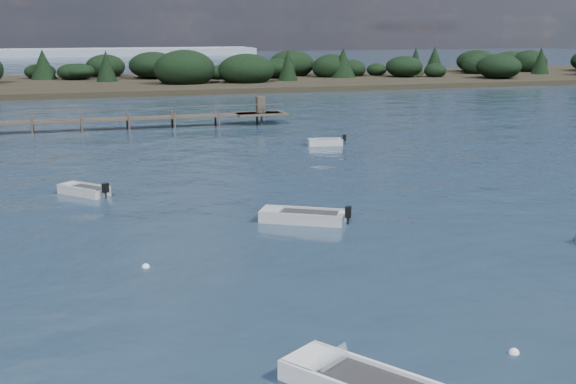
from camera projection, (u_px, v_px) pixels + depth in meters
name	position (u px, v px, depth m)	size (l,w,h in m)	color
ground	(199.00, 112.00, 81.77)	(400.00, 400.00, 0.00)	#182838
tender_far_grey	(84.00, 192.00, 41.43)	(2.95, 3.14, 1.11)	#A9ADB0
tender_far_grey_b	(325.00, 143.00, 58.75)	(3.19, 1.60, 1.07)	#A9ADB0
dinghy_mid_grey	(302.00, 218.00, 35.72)	(4.35, 3.45, 1.13)	#A9ADB0
buoy_a	(514.00, 353.00, 21.32)	(0.32, 0.32, 0.32)	white
buoy_c	(146.00, 267.00, 28.94)	(0.32, 0.32, 0.32)	white
far_headland	(297.00, 71.00, 125.85)	(190.00, 40.00, 5.80)	black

